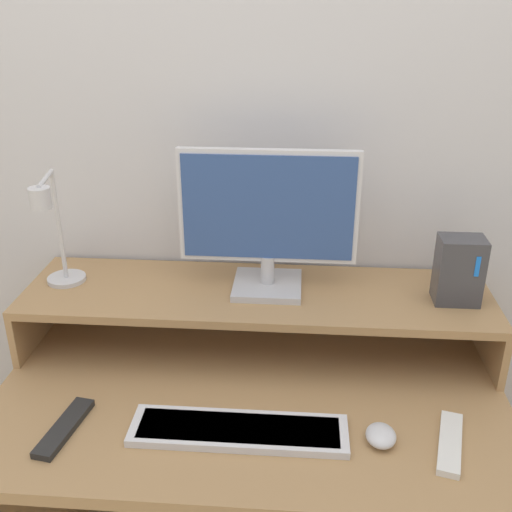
# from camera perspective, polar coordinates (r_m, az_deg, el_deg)

# --- Properties ---
(wall_back) EXTENTS (6.00, 0.05, 2.50)m
(wall_back) POSITION_cam_1_polar(r_m,az_deg,el_deg) (1.66, 0.63, 10.42)
(wall_back) COLOR silver
(wall_back) RESTS_ON ground_plane
(desk) EXTENTS (1.23, 0.74, 0.75)m
(desk) POSITION_cam_1_polar(r_m,az_deg,el_deg) (1.64, -0.51, -18.53)
(desk) COLOR #A87F51
(desk) RESTS_ON ground_plane
(monitor_shelf) EXTENTS (1.23, 0.34, 0.16)m
(monitor_shelf) POSITION_cam_1_polar(r_m,az_deg,el_deg) (1.60, 0.07, -4.08)
(monitor_shelf) COLOR #A87F51
(monitor_shelf) RESTS_ON desk
(monitor) EXTENTS (0.46, 0.18, 0.38)m
(monitor) POSITION_cam_1_polar(r_m,az_deg,el_deg) (1.52, 1.16, 3.59)
(monitor) COLOR #BCBCC1
(monitor) RESTS_ON monitor_shelf
(desk_lamp) EXTENTS (0.10, 0.21, 0.32)m
(desk_lamp) POSITION_cam_1_polar(r_m,az_deg,el_deg) (1.60, -18.65, 1.89)
(desk_lamp) COLOR silver
(desk_lamp) RESTS_ON monitor_shelf
(router_dock) EXTENTS (0.11, 0.08, 0.17)m
(router_dock) POSITION_cam_1_polar(r_m,az_deg,el_deg) (1.58, 18.75, -1.29)
(router_dock) COLOR #3D3D42
(router_dock) RESTS_ON monitor_shelf
(keyboard) EXTENTS (0.48, 0.12, 0.02)m
(keyboard) POSITION_cam_1_polar(r_m,az_deg,el_deg) (1.36, -1.66, -16.25)
(keyboard) COLOR silver
(keyboard) RESTS_ON desk
(mouse) EXTENTS (0.07, 0.08, 0.03)m
(mouse) POSITION_cam_1_polar(r_m,az_deg,el_deg) (1.37, 11.81, -16.40)
(mouse) COLOR silver
(mouse) RESTS_ON desk
(remote_control) EXTENTS (0.08, 0.20, 0.02)m
(remote_control) POSITION_cam_1_polar(r_m,az_deg,el_deg) (1.44, -17.78, -15.31)
(remote_control) COLOR black
(remote_control) RESTS_ON desk
(remote_secondary) EXTENTS (0.09, 0.20, 0.02)m
(remote_secondary) POSITION_cam_1_polar(r_m,az_deg,el_deg) (1.40, 17.99, -16.59)
(remote_secondary) COLOR white
(remote_secondary) RESTS_ON desk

